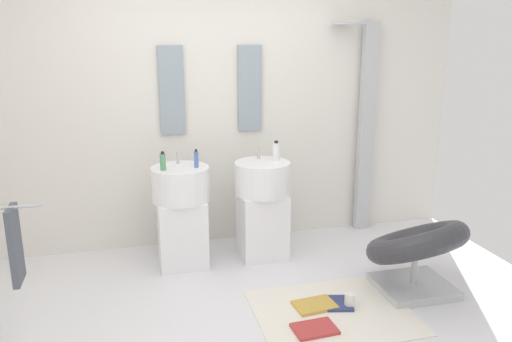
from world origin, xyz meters
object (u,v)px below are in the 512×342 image
object	(u,v)px
towel_rack	(11,249)
soap_bottle_white	(276,151)
lounge_chair	(416,248)
shower_column	(365,125)
soap_bottle_green	(163,162)
magazine_navy	(337,303)
magazine_ochre	(315,305)
coffee_mug	(350,300)
pedestal_sink_left	(182,212)
soap_bottle_blue	(196,159)
magazine_red	(315,329)
pedestal_sink_right	(262,205)

from	to	relation	value
towel_rack	soap_bottle_white	xyz separation A→B (m)	(2.00, 0.90, 0.32)
lounge_chair	towel_rack	bearing A→B (deg)	178.82
shower_column	soap_bottle_green	world-z (taller)	shower_column
magazine_navy	soap_bottle_green	distance (m)	1.75
towel_rack	magazine_ochre	world-z (taller)	towel_rack
lounge_chair	soap_bottle_white	xyz separation A→B (m)	(-0.84, 0.95, 0.60)
towel_rack	coffee_mug	size ratio (longest dim) A/B	9.01
pedestal_sink_left	towel_rack	world-z (taller)	pedestal_sink_left
magazine_navy	soap_bottle_white	bearing A→B (deg)	112.76
pedestal_sink_left	soap_bottle_blue	xyz separation A→B (m)	(0.13, -0.04, 0.46)
magazine_red	soap_bottle_white	xyz separation A→B (m)	(0.11, 1.31, 0.93)
shower_column	soap_bottle_green	xyz separation A→B (m)	(-2.00, -0.46, -0.14)
lounge_chair	soap_bottle_white	world-z (taller)	soap_bottle_white
magazine_navy	magazine_red	size ratio (longest dim) A/B	0.75
coffee_mug	soap_bottle_blue	world-z (taller)	soap_bottle_blue
soap_bottle_white	soap_bottle_blue	bearing A→B (deg)	-174.73
towel_rack	magazine_ochre	size ratio (longest dim) A/B	3.20
soap_bottle_blue	pedestal_sink_right	bearing A→B (deg)	3.47
pedestal_sink_right	soap_bottle_white	bearing A→B (deg)	13.00
pedestal_sink_right	towel_rack	bearing A→B (deg)	-155.10
soap_bottle_white	magazine_ochre	bearing A→B (deg)	-89.99
coffee_mug	magazine_navy	bearing A→B (deg)	144.95
lounge_chair	towel_rack	world-z (taller)	towel_rack
shower_column	magazine_ochre	world-z (taller)	shower_column
coffee_mug	soap_bottle_blue	distance (m)	1.65
magazine_ochre	magazine_red	size ratio (longest dim) A/B	1.03
pedestal_sink_left	soap_bottle_white	distance (m)	0.97
magazine_navy	soap_bottle_green	size ratio (longest dim) A/B	1.41
soap_bottle_green	towel_rack	bearing A→B (deg)	-141.50
lounge_chair	soap_bottle_blue	bearing A→B (deg)	150.12
soap_bottle_green	soap_bottle_white	bearing A→B (deg)	5.22
magazine_red	soap_bottle_white	distance (m)	1.61
towel_rack	soap_bottle_blue	size ratio (longest dim) A/B	6.21
magazine_red	shower_column	bearing A→B (deg)	52.83
lounge_chair	towel_rack	distance (m)	2.85
shower_column	magazine_navy	distance (m)	1.95
lounge_chair	towel_rack	xyz separation A→B (m)	(-2.83, 0.06, 0.28)
magazine_red	pedestal_sink_left	bearing A→B (deg)	116.66
pedestal_sink_left	soap_bottle_blue	world-z (taller)	soap_bottle_blue
shower_column	soap_bottle_blue	bearing A→B (deg)	-165.92
magazine_ochre	soap_bottle_blue	world-z (taller)	soap_bottle_blue
magazine_navy	coffee_mug	size ratio (longest dim) A/B	2.07
lounge_chair	soap_bottle_white	bearing A→B (deg)	131.33
shower_column	coffee_mug	xyz separation A→B (m)	(-0.77, -1.45, -1.02)
pedestal_sink_right	shower_column	size ratio (longest dim) A/B	0.47
towel_rack	soap_bottle_green	world-z (taller)	soap_bottle_green
towel_rack	soap_bottle_white	distance (m)	2.21
coffee_mug	soap_bottle_green	bearing A→B (deg)	140.90
lounge_chair	magazine_red	distance (m)	1.06
magazine_navy	magazine_red	world-z (taller)	magazine_red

